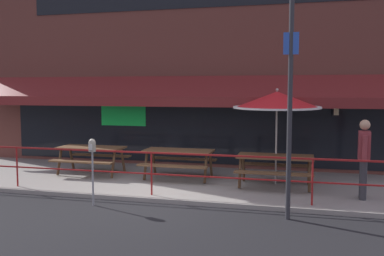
% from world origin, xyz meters
% --- Properties ---
extents(ground_plane, '(120.00, 120.00, 0.00)m').
position_xyz_m(ground_plane, '(0.00, 0.00, 0.00)').
color(ground_plane, black).
extents(patio_deck, '(15.00, 4.00, 0.10)m').
position_xyz_m(patio_deck, '(0.00, 2.00, 0.05)').
color(patio_deck, gray).
rests_on(patio_deck, ground).
extents(restaurant_building, '(15.00, 1.60, 7.91)m').
position_xyz_m(restaurant_building, '(0.00, 4.23, 3.93)').
color(restaurant_building, brown).
rests_on(restaurant_building, ground).
extents(patio_railing, '(13.84, 0.04, 0.97)m').
position_xyz_m(patio_railing, '(0.00, 0.30, 0.80)').
color(patio_railing, maroon).
rests_on(patio_railing, patio_deck).
extents(picnic_table_left, '(1.80, 1.42, 0.76)m').
position_xyz_m(picnic_table_left, '(-2.41, 2.11, 0.71)').
color(picnic_table_left, brown).
rests_on(picnic_table_left, patio_deck).
extents(picnic_table_centre, '(1.80, 1.42, 0.76)m').
position_xyz_m(picnic_table_centre, '(0.10, 2.11, 0.71)').
color(picnic_table_centre, brown).
rests_on(picnic_table_centre, patio_deck).
extents(picnic_table_right, '(1.80, 1.42, 0.76)m').
position_xyz_m(picnic_table_right, '(2.62, 1.78, 0.71)').
color(picnic_table_right, brown).
rests_on(picnic_table_right, patio_deck).
extents(patio_umbrella_right, '(2.14, 2.14, 2.38)m').
position_xyz_m(patio_umbrella_right, '(2.62, 2.12, 2.18)').
color(patio_umbrella_right, '#B7B2A8').
rests_on(patio_umbrella_right, patio_deck).
extents(pedestrian_walking, '(0.28, 0.62, 1.71)m').
position_xyz_m(pedestrian_walking, '(4.52, 1.10, 1.06)').
color(pedestrian_walking, '#333338').
rests_on(pedestrian_walking, patio_deck).
extents(parking_meter_near, '(0.15, 0.16, 1.42)m').
position_xyz_m(parking_meter_near, '(-1.03, -0.48, 1.15)').
color(parking_meter_near, gray).
rests_on(parking_meter_near, ground).
extents(street_sign_pole, '(0.28, 0.09, 4.57)m').
position_xyz_m(street_sign_pole, '(2.99, -0.45, 2.34)').
color(street_sign_pole, '#2D2D33').
rests_on(street_sign_pole, ground).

